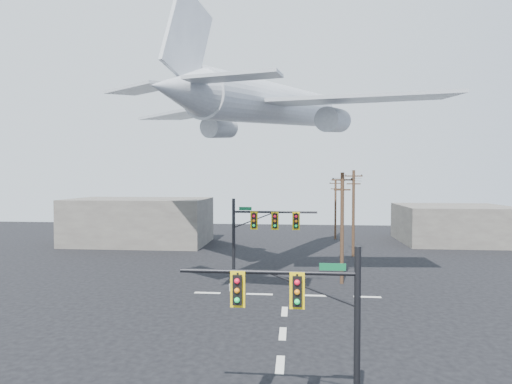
# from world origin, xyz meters

# --- Properties ---
(ground) EXTENTS (120.00, 120.00, 0.00)m
(ground) POSITION_xyz_m (0.00, 0.00, 0.00)
(ground) COLOR black
(ground) RESTS_ON ground
(lane_markings) EXTENTS (14.00, 21.20, 0.01)m
(lane_markings) POSITION_xyz_m (0.00, 5.33, 0.01)
(lane_markings) COLOR beige
(lane_markings) RESTS_ON ground
(signal_mast_near) EXTENTS (6.41, 0.72, 6.54)m
(signal_mast_near) POSITION_xyz_m (1.47, -5.41, 3.51)
(signal_mast_near) COLOR #98978A
(signal_mast_near) RESTS_ON ground
(signal_mast_far) EXTENTS (6.79, 0.79, 7.20)m
(signal_mast_far) POSITION_xyz_m (-2.47, 12.73, 4.06)
(signal_mast_far) COLOR #98978A
(signal_mast_far) RESTS_ON ground
(utility_pole_a) EXTENTS (1.80, 0.69, 9.25)m
(utility_pole_a) POSITION_xyz_m (4.54, 15.89, 4.84)
(utility_pole_a) COLOR #48311E
(utility_pole_a) RESTS_ON ground
(utility_pole_b) EXTENTS (1.92, 0.59, 9.63)m
(utility_pole_b) POSITION_xyz_m (7.10, 28.31, 5.04)
(utility_pole_b) COLOR #48311E
(utility_pole_b) RESTS_ON ground
(utility_pole_c) EXTENTS (1.75, 0.29, 8.55)m
(utility_pole_c) POSITION_xyz_m (6.33, 41.53, 4.48)
(utility_pole_c) COLOR #48311E
(utility_pole_c) RESTS_ON ground
(power_lines) EXTENTS (4.27, 25.65, 0.36)m
(power_lines) POSITION_xyz_m (6.27, 28.65, 8.58)
(power_lines) COLOR black
(airliner) EXTENTS (28.59, 31.21, 8.43)m
(airliner) POSITION_xyz_m (-1.23, 18.20, 15.26)
(airliner) COLOR silver
(building_left) EXTENTS (18.00, 10.00, 6.00)m
(building_left) POSITION_xyz_m (-20.00, 35.00, 3.00)
(building_left) COLOR #68645C
(building_left) RESTS_ON ground
(building_right) EXTENTS (14.00, 12.00, 5.00)m
(building_right) POSITION_xyz_m (22.00, 40.00, 2.50)
(building_right) COLOR #68645C
(building_right) RESTS_ON ground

